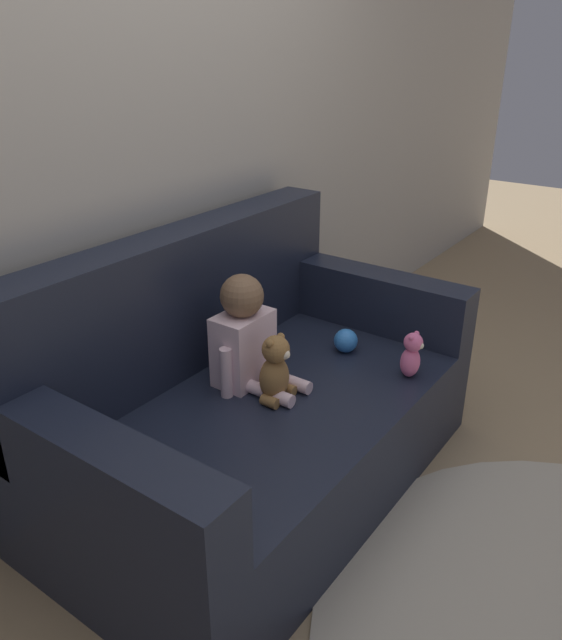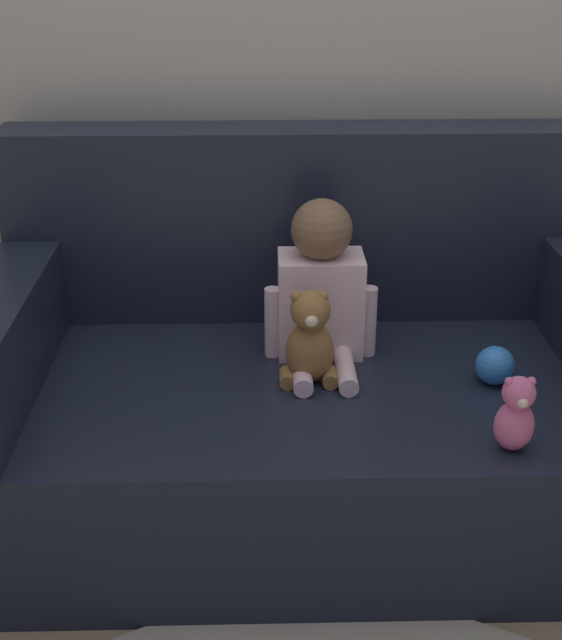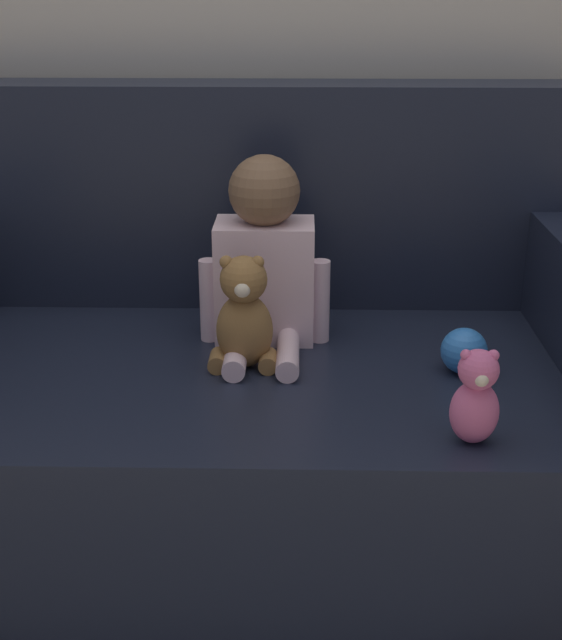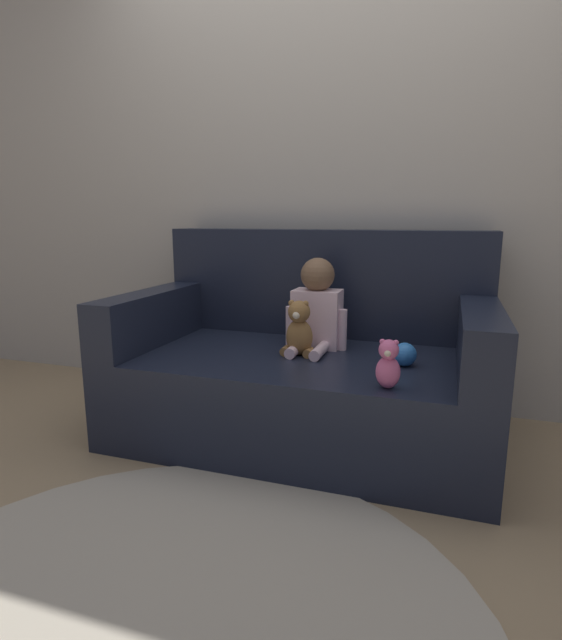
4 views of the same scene
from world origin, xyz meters
name	(u,v)px [view 2 (image 2 of 4)]	position (x,y,z in m)	size (l,w,h in m)	color
ground_plane	(306,500)	(0.00, 0.00, 0.00)	(12.00, 12.00, 0.00)	#9E8460
couch	(306,386)	(0.00, 0.07, 0.32)	(1.65, 0.95, 0.94)	black
person_baby	(321,289)	(0.04, 0.11, 0.59)	(0.29, 0.34, 0.42)	silver
teddy_bear_brown	(309,340)	(0.00, -0.05, 0.52)	(0.15, 0.11, 0.25)	olive
plush_toy_side	(516,414)	(0.43, -0.37, 0.49)	(0.09, 0.08, 0.18)	#DB6699
toy_ball	(495,366)	(0.46, -0.07, 0.45)	(0.10, 0.10, 0.10)	#337FDB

